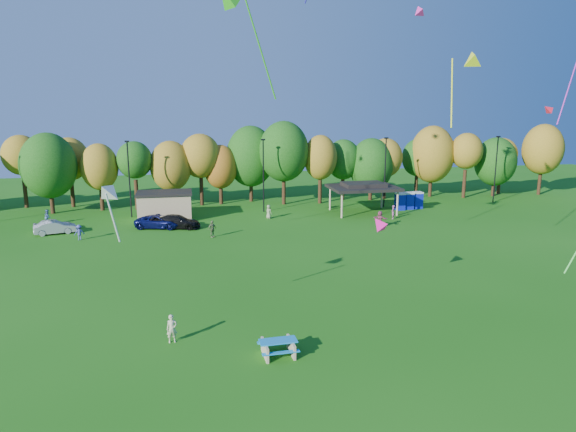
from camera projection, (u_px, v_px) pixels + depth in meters
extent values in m
plane|color=#19600F|center=(347.00, 369.00, 25.79)|extent=(160.00, 160.00, 0.00)
cylinder|color=black|center=(25.00, 192.00, 66.77)|extent=(0.50, 0.50, 4.12)
ellipsoid|color=olive|center=(21.00, 155.00, 65.76)|extent=(4.78, 4.78, 5.18)
cylinder|color=black|center=(52.00, 199.00, 63.13)|extent=(0.50, 0.50, 3.56)
ellipsoid|color=#144C0F|center=(49.00, 166.00, 62.26)|extent=(6.62, 6.62, 8.00)
cylinder|color=black|center=(72.00, 193.00, 67.31)|extent=(0.50, 0.50, 3.79)
ellipsoid|color=olive|center=(69.00, 159.00, 66.38)|extent=(4.94, 4.94, 5.58)
cylinder|color=black|center=(102.00, 197.00, 65.05)|extent=(0.50, 0.50, 3.34)
ellipsoid|color=olive|center=(99.00, 167.00, 64.24)|extent=(4.61, 4.61, 5.88)
cylinder|color=black|center=(137.00, 195.00, 65.68)|extent=(0.50, 0.50, 3.82)
ellipsoid|color=#144C0F|center=(134.00, 160.00, 64.75)|extent=(4.43, 4.43, 4.73)
cylinder|color=black|center=(172.00, 195.00, 67.23)|extent=(0.50, 0.50, 3.25)
ellipsoid|color=olive|center=(171.00, 166.00, 66.44)|extent=(5.33, 5.33, 6.53)
cylinder|color=black|center=(202.00, 191.00, 68.46)|extent=(0.50, 0.50, 3.96)
ellipsoid|color=olive|center=(200.00, 156.00, 67.49)|extent=(5.31, 5.31, 5.82)
cylinder|color=black|center=(221.00, 193.00, 69.32)|extent=(0.50, 0.50, 3.05)
ellipsoid|color=#995914|center=(220.00, 167.00, 68.58)|extent=(4.54, 4.54, 5.87)
cylinder|color=black|center=(251.00, 188.00, 71.22)|extent=(0.50, 0.50, 3.77)
ellipsoid|color=#144C0F|center=(251.00, 156.00, 70.30)|extent=(6.69, 6.69, 8.35)
cylinder|color=black|center=(284.00, 189.00, 69.09)|extent=(0.50, 0.50, 4.28)
ellipsoid|color=#144C0F|center=(284.00, 151.00, 68.04)|extent=(6.64, 6.64, 8.01)
cylinder|color=black|center=(320.00, 190.00, 69.80)|extent=(0.50, 0.50, 3.76)
ellipsoid|color=olive|center=(320.00, 157.00, 68.88)|extent=(4.49, 4.49, 6.02)
cylinder|color=black|center=(343.00, 188.00, 72.54)|extent=(0.50, 0.50, 3.43)
ellipsoid|color=#144C0F|center=(343.00, 159.00, 71.71)|extent=(4.77, 4.77, 5.63)
cylinder|color=black|center=(370.00, 189.00, 72.52)|extent=(0.50, 0.50, 2.95)
ellipsoid|color=#144C0F|center=(371.00, 165.00, 71.80)|extent=(6.14, 6.14, 7.54)
cylinder|color=black|center=(384.00, 186.00, 73.35)|extent=(0.50, 0.50, 3.52)
ellipsoid|color=olive|center=(385.00, 158.00, 72.49)|extent=(4.78, 4.78, 5.53)
cylinder|color=black|center=(416.00, 184.00, 76.06)|extent=(0.50, 0.50, 3.39)
ellipsoid|color=#144C0F|center=(417.00, 157.00, 75.23)|extent=(4.54, 4.54, 5.46)
cylinder|color=black|center=(430.00, 184.00, 75.12)|extent=(0.50, 0.50, 3.72)
ellipsoid|color=olive|center=(432.00, 154.00, 74.21)|extent=(6.32, 6.32, 8.24)
cylinder|color=black|center=(464.00, 184.00, 74.04)|extent=(0.50, 0.50, 4.06)
ellipsoid|color=olive|center=(467.00, 151.00, 73.05)|extent=(4.50, 4.50, 5.13)
cylinder|color=black|center=(493.00, 186.00, 75.65)|extent=(0.50, 0.50, 3.05)
ellipsoid|color=#144C0F|center=(495.00, 162.00, 74.91)|extent=(5.97, 5.97, 7.05)
cylinder|color=black|center=(499.00, 182.00, 77.46)|extent=(0.50, 0.50, 3.55)
ellipsoid|color=olive|center=(501.00, 155.00, 76.59)|extent=(4.60, 4.60, 4.99)
cylinder|color=black|center=(540.00, 181.00, 76.72)|extent=(0.50, 0.50, 4.07)
ellipsoid|color=olive|center=(543.00, 149.00, 75.73)|extent=(5.83, 5.83, 7.42)
cylinder|color=black|center=(129.00, 180.00, 60.44)|extent=(0.16, 0.16, 9.00)
cube|color=black|center=(127.00, 141.00, 59.50)|extent=(0.50, 0.25, 0.18)
cylinder|color=black|center=(263.00, 176.00, 63.57)|extent=(0.16, 0.16, 9.00)
cube|color=black|center=(263.00, 140.00, 62.63)|extent=(0.50, 0.25, 0.18)
cylinder|color=black|center=(385.00, 173.00, 66.70)|extent=(0.16, 0.16, 9.00)
cube|color=black|center=(386.00, 138.00, 65.76)|extent=(0.50, 0.25, 0.18)
cylinder|color=black|center=(496.00, 170.00, 69.82)|extent=(0.16, 0.16, 9.00)
cube|color=black|center=(498.00, 137.00, 68.88)|extent=(0.50, 0.25, 0.18)
cube|color=tan|center=(165.00, 207.00, 59.94)|extent=(6.00, 4.00, 3.00)
cube|color=black|center=(164.00, 193.00, 59.60)|extent=(6.30, 4.30, 0.25)
cylinder|color=tan|center=(342.00, 206.00, 60.59)|extent=(0.24, 0.24, 3.00)
cylinder|color=tan|center=(397.00, 203.00, 61.96)|extent=(0.24, 0.24, 3.00)
cylinder|color=tan|center=(330.00, 198.00, 65.38)|extent=(0.24, 0.24, 3.00)
cylinder|color=tan|center=(382.00, 196.00, 66.75)|extent=(0.24, 0.24, 3.00)
cube|color=black|center=(363.00, 188.00, 63.32)|extent=(8.20, 6.20, 0.35)
cube|color=black|center=(363.00, 184.00, 63.24)|extent=(5.00, 3.50, 0.45)
cube|color=#0D1BB0|center=(400.00, 202.00, 65.52)|extent=(1.10, 1.10, 2.00)
cube|color=silver|center=(400.00, 194.00, 65.29)|extent=(1.15, 1.15, 0.18)
cube|color=#0D1BB0|center=(409.00, 201.00, 66.02)|extent=(1.10, 1.10, 2.00)
cube|color=silver|center=(409.00, 193.00, 65.79)|extent=(1.15, 1.15, 0.18)
cube|color=#0D1BB0|center=(417.00, 201.00, 66.43)|extent=(1.10, 1.10, 2.00)
cube|color=silver|center=(418.00, 193.00, 66.20)|extent=(1.15, 1.15, 0.18)
cube|color=tan|center=(265.00, 350.00, 27.02)|extent=(0.19, 1.60, 0.79)
cube|color=tan|center=(291.00, 347.00, 27.36)|extent=(0.19, 1.60, 0.79)
cube|color=#1784CB|center=(278.00, 341.00, 27.10)|extent=(2.02, 0.90, 0.07)
cube|color=#1784CB|center=(281.00, 353.00, 26.52)|extent=(2.00, 0.35, 0.06)
cube|color=#1784CB|center=(275.00, 341.00, 27.82)|extent=(2.00, 0.35, 0.06)
imported|color=beige|center=(172.00, 329.00, 28.62)|extent=(0.64, 0.46, 1.62)
imported|color=silver|center=(53.00, 225.00, 54.62)|extent=(4.06, 2.49, 1.29)
imported|color=#A3A3A9|center=(55.00, 228.00, 53.14)|extent=(4.35, 2.41, 1.36)
imported|color=#0C104C|center=(159.00, 222.00, 55.71)|extent=(5.54, 3.61, 1.42)
imported|color=black|center=(177.00, 222.00, 55.61)|extent=(5.39, 3.39, 1.46)
imported|color=#466A9C|center=(48.00, 217.00, 57.31)|extent=(0.68, 0.86, 1.72)
imported|color=#9F4264|center=(380.00, 219.00, 56.02)|extent=(1.61, 1.55, 1.83)
imported|color=#4A4FA4|center=(79.00, 232.00, 50.70)|extent=(1.12, 0.84, 1.54)
imported|color=#AC518E|center=(393.00, 212.00, 60.23)|extent=(0.62, 0.71, 1.63)
imported|color=#909B6A|center=(269.00, 212.00, 60.45)|extent=(0.88, 0.95, 1.63)
imported|color=#687849|center=(212.00, 229.00, 51.71)|extent=(1.08, 0.93, 1.73)
cone|color=#F929A1|center=(419.00, 10.00, 42.49)|extent=(0.99, 1.31, 1.28)
cylinder|color=#BF24C1|center=(573.00, 73.00, 37.99)|extent=(2.69, 1.06, 7.55)
cone|color=#ECFF1A|center=(473.00, 57.00, 33.61)|extent=(1.79, 2.03, 1.69)
cylinder|color=#ECFF1A|center=(452.00, 93.00, 35.32)|extent=(0.75, 1.72, 4.73)
cone|color=#D20B77|center=(379.00, 223.00, 34.68)|extent=(1.64, 1.71, 1.37)
cone|color=red|center=(547.00, 109.00, 48.71)|extent=(1.24, 0.97, 1.21)
cylinder|color=green|center=(260.00, 46.00, 32.62)|extent=(2.33, 1.06, 6.61)
cone|color=silver|center=(106.00, 191.00, 27.34)|extent=(1.63, 1.81, 1.52)
cylinder|color=silver|center=(113.00, 218.00, 26.89)|extent=(0.53, 1.07, 2.85)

